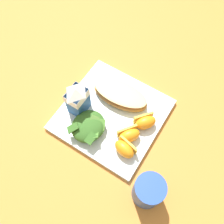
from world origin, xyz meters
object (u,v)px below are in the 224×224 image
Objects in this scene: green_salad_pile at (88,126)px; orange_wedge_front at (125,149)px; white_plate at (112,115)px; cheesy_pizza_bread at (120,95)px; milk_carton at (77,98)px; drinking_blue_cup at (148,191)px; orange_wedge_middle at (129,135)px; orange_wedge_rear at (145,122)px.

green_salad_pile reaches higher than orange_wedge_front.
cheesy_pizza_bread is at bearing 6.92° from white_plate.
milk_carton is 1.66× the size of orange_wedge_front.
drinking_blue_cup is at bearing -126.38° from white_plate.
orange_wedge_middle is at bearing 47.70° from drinking_blue_cup.
green_salad_pile reaches higher than orange_wedge_middle.
orange_wedge_front is at bearing -144.31° from cheesy_pizza_bread.
white_plate is 1.59× the size of cheesy_pizza_bread.
orange_wedge_middle is at bearing -90.80° from milk_carton.
milk_carton is 0.17m from orange_wedge_middle.
drinking_blue_cup is (-0.20, -0.20, 0.02)m from cheesy_pizza_bread.
orange_wedge_rear is (0.02, -0.10, 0.03)m from white_plate.
cheesy_pizza_bread is 0.11m from orange_wedge_rear.
orange_wedge_rear is (0.06, -0.02, 0.00)m from orange_wedge_middle.
cheesy_pizza_bread is at bearing 45.22° from drinking_blue_cup.
milk_carton reaches higher than orange_wedge_front.
drinking_blue_cup reaches higher than green_salad_pile.
drinking_blue_cup is at bearing -110.61° from milk_carton.
cheesy_pizza_bread is 0.13m from milk_carton.
orange_wedge_front is (-0.08, -0.09, 0.03)m from white_plate.
cheesy_pizza_bread is 1.77× the size of drinking_blue_cup.
white_plate is 0.09m from orange_wedge_middle.
orange_wedge_front is at bearing -90.56° from green_salad_pile.
milk_carton reaches higher than drinking_blue_cup.
green_salad_pile is at bearing -123.77° from milk_carton.
cheesy_pizza_bread is 0.13m from orange_wedge_middle.
white_plate is 0.24m from drinking_blue_cup.
orange_wedge_middle is at bearing -115.96° from white_plate.
cheesy_pizza_bread is 2.54× the size of orange_wedge_rear.
white_plate is at bearing 49.01° from orange_wedge_front.
milk_carton is 1.58× the size of orange_wedge_middle.
cheesy_pizza_bread is 0.13m from green_salad_pile.
orange_wedge_rear is (0.09, -0.13, -0.00)m from green_salad_pile.
white_plate is at bearing 101.15° from orange_wedge_rear.
green_salad_pile is (-0.08, 0.03, 0.03)m from white_plate.
milk_carton is at bearing 56.23° from green_salad_pile.
orange_wedge_middle is (-0.04, -0.08, 0.03)m from white_plate.
green_salad_pile is 0.12m from orange_wedge_front.
drinking_blue_cup reaches higher than orange_wedge_middle.
white_plate is at bearing 64.04° from orange_wedge_middle.
drinking_blue_cup is (-0.10, -0.11, 0.01)m from orange_wedge_middle.
orange_wedge_front is 0.10m from orange_wedge_rear.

